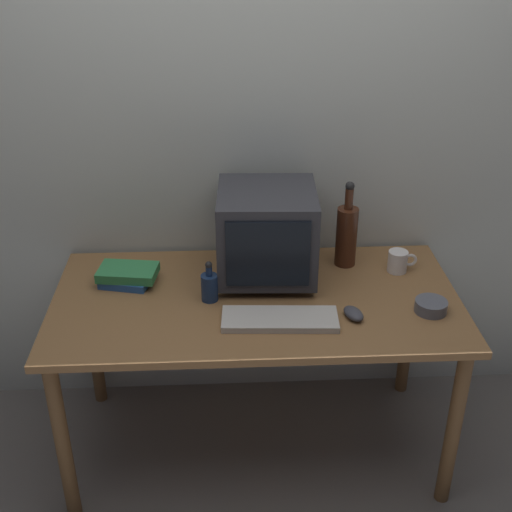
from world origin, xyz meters
name	(u,v)px	position (x,y,z in m)	size (l,w,h in m)	color
ground_plane	(256,443)	(0.00, 0.00, 0.00)	(6.00, 6.00, 0.00)	slate
back_wall	(250,135)	(0.00, 0.46, 1.25)	(4.00, 0.08, 2.50)	beige
desk	(256,316)	(0.00, 0.00, 0.66)	(1.56, 0.79, 0.75)	olive
crt_monitor	(267,233)	(0.05, 0.16, 0.95)	(0.40, 0.40, 0.37)	#333338
keyboard	(280,319)	(0.08, -0.18, 0.76)	(0.42, 0.15, 0.02)	beige
computer_mouse	(353,314)	(0.35, -0.16, 0.77)	(0.06, 0.10, 0.04)	#3F3F47
bottle_tall	(347,234)	(0.39, 0.25, 0.89)	(0.09, 0.09, 0.37)	#472314
bottle_short	(209,286)	(-0.18, -0.01, 0.81)	(0.06, 0.06, 0.17)	navy
book_stack	(127,275)	(-0.51, 0.13, 0.79)	(0.25, 0.18, 0.07)	#28569E
mug	(398,261)	(0.59, 0.18, 0.80)	(0.12, 0.08, 0.09)	white
cd_spindle	(431,306)	(0.64, -0.13, 0.78)	(0.12, 0.12, 0.04)	#595B66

